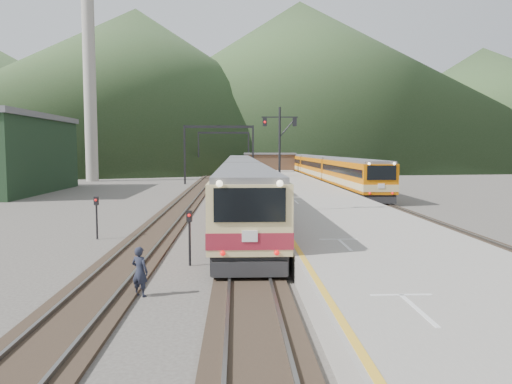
{
  "coord_description": "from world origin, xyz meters",
  "views": [
    {
      "loc": [
        -0.46,
        -13.27,
        4.77
      ],
      "look_at": [
        0.8,
        18.85,
        2.0
      ],
      "focal_mm": 35.0,
      "sensor_mm": 36.0,
      "label": 1
    }
  ],
  "objects_px": {
    "signal_mast": "(280,148)",
    "worker": "(140,272)",
    "main_train": "(241,176)",
    "second_train": "(320,168)"
  },
  "relations": [
    {
      "from": "signal_mast",
      "to": "worker",
      "type": "height_order",
      "value": "signal_mast"
    },
    {
      "from": "main_train",
      "to": "signal_mast",
      "type": "height_order",
      "value": "signal_mast"
    },
    {
      "from": "main_train",
      "to": "second_train",
      "type": "bearing_deg",
      "value": 62.67
    },
    {
      "from": "signal_mast",
      "to": "second_train",
      "type": "bearing_deg",
      "value": 77.09
    },
    {
      "from": "main_train",
      "to": "second_train",
      "type": "xyz_separation_m",
      "value": [
        11.5,
        22.25,
        -0.07
      ]
    },
    {
      "from": "signal_mast",
      "to": "main_train",
      "type": "bearing_deg",
      "value": 96.66
    },
    {
      "from": "second_train",
      "to": "worker",
      "type": "relative_size",
      "value": 37.11
    },
    {
      "from": "second_train",
      "to": "signal_mast",
      "type": "bearing_deg",
      "value": -102.91
    },
    {
      "from": "main_train",
      "to": "worker",
      "type": "bearing_deg",
      "value": -96.27
    },
    {
      "from": "main_train",
      "to": "signal_mast",
      "type": "bearing_deg",
      "value": -83.34
    }
  ]
}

